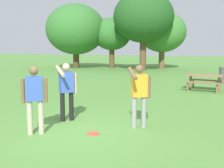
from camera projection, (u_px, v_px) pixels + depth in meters
name	position (u px, v px, depth m)	size (l,w,h in m)	color
ground_plane	(77.00, 132.00, 6.85)	(120.00, 120.00, 0.00)	#568E3D
person_thrower	(139.00, 91.00, 7.11)	(0.52, 0.83, 1.64)	gray
person_catcher	(35.00, 96.00, 6.59)	(0.52, 0.40, 1.64)	#B7AD93
person_bystander	(67.00, 87.00, 7.79)	(0.50, 0.84, 1.64)	black
frisbee	(93.00, 133.00, 6.72)	(0.30, 0.30, 0.03)	#E04733
picnic_table_near	(205.00, 79.00, 13.37)	(1.86, 1.61, 0.77)	olive
trash_can_further_along	(224.00, 75.00, 15.93)	(0.59, 0.59, 0.96)	#515156
tree_tall_left	(76.00, 29.00, 27.06)	(5.75, 5.75, 6.23)	#4C3823
tree_broad_center	(112.00, 34.00, 27.07)	(3.71, 3.71, 4.92)	brown
tree_far_right	(143.00, 17.00, 23.96)	(5.22, 5.22, 6.88)	brown
tree_slender_mid	(162.00, 32.00, 26.25)	(4.48, 4.48, 5.39)	brown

